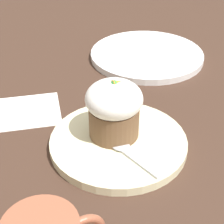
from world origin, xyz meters
name	(u,v)px	position (x,y,z in m)	size (l,w,h in m)	color
ground_plane	(118,146)	(0.00, 0.00, 0.00)	(4.00, 4.00, 0.00)	#3D281E
dessert_plate	(118,142)	(0.00, 0.00, 0.01)	(0.23, 0.23, 0.02)	beige
carrot_cake	(112,109)	(0.00, 0.02, 0.07)	(0.09, 0.09, 0.10)	brown
spoon	(127,150)	(0.00, -0.03, 0.02)	(0.04, 0.11, 0.01)	#B7B7BC
side_plate	(147,55)	(0.22, 0.26, 0.01)	(0.27, 0.27, 0.01)	white
paper_napkin	(24,111)	(-0.11, 0.17, 0.00)	(0.16, 0.15, 0.00)	white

